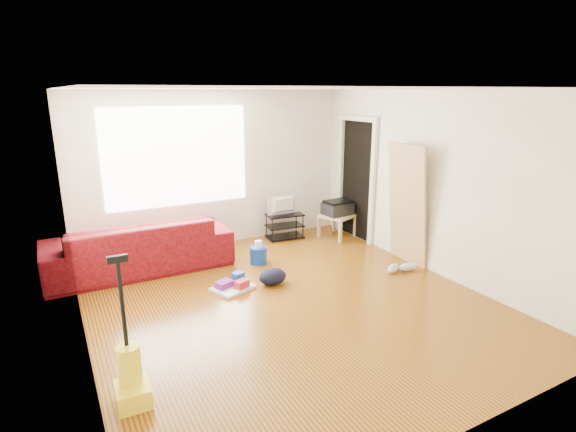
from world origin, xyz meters
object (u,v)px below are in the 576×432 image
sofa (141,269)px  bucket (259,263)px  vacuum (131,377)px  cleaning_tray (233,285)px  backpack (273,284)px  tv_stand (285,226)px  side_table (337,218)px

sofa → bucket: size_ratio=9.98×
vacuum → sofa: bearing=79.9°
sofa → cleaning_tray: sofa is taller
backpack → vacuum: 2.59m
tv_stand → bucket: (-0.90, -0.86, -0.22)m
sofa → side_table: side_table is taller
side_table → cleaning_tray: bearing=-154.6°
cleaning_tray → bucket: bearing=44.7°
tv_stand → cleaning_tray: tv_stand is taller
tv_stand → bucket: 1.27m
side_table → vacuum: 4.84m
side_table → bucket: size_ratio=2.55×
sofa → side_table: bearing=178.1°
bucket → backpack: size_ratio=0.66×
sofa → backpack: sofa is taller
sofa → tv_stand: (2.48, 0.27, 0.22)m
sofa → bucket: bearing=159.6°
sofa → tv_stand: bearing=-173.8°
side_table → bucket: (-1.74, -0.48, -0.34)m
vacuum → tv_stand: bearing=47.6°
bucket → cleaning_tray: size_ratio=0.43×
bucket → backpack: bearing=-101.0°
tv_stand → backpack: (-1.05, -1.63, -0.22)m
backpack → vacuum: bearing=-153.1°
sofa → cleaning_tray: size_ratio=4.28×
cleaning_tray → vacuum: vacuum is taller
tv_stand → vacuum: (-3.11, -3.17, 0.01)m
cleaning_tray → tv_stand: bearing=44.1°
side_table → bucket: bearing=-164.5°
sofa → side_table: 3.34m
side_table → vacuum: bearing=-144.7°
backpack → bucket: bearing=69.1°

